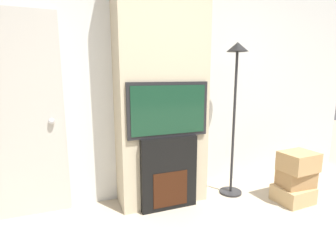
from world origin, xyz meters
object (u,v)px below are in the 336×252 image
Objects in this scene: floor_lamp at (235,91)px; box_stack at (296,178)px; television at (168,110)px; fireplace at (168,173)px.

floor_lamp reaches higher than box_stack.
floor_lamp is (0.84, 0.05, 0.16)m from television.
television is 1.64m from box_stack.
fireplace is 0.92× the size of television.
box_stack is at bearing -16.14° from television.
fireplace is at bearing -176.96° from floor_lamp.
television is at bearing 163.86° from box_stack.
fireplace is 0.68m from television.
floor_lamp is 3.04× the size of box_stack.
fireplace is 1.44m from box_stack.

